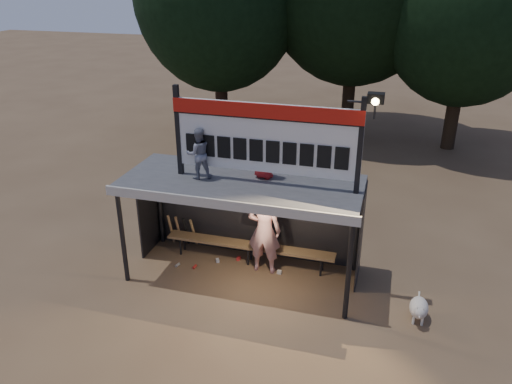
% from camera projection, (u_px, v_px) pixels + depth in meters
% --- Properties ---
extents(ground, '(80.00, 80.00, 0.00)m').
position_uv_depth(ground, '(243.00, 274.00, 11.28)').
color(ground, brown).
rests_on(ground, ground).
extents(player, '(0.75, 0.49, 2.06)m').
position_uv_depth(player, '(264.00, 231.00, 11.03)').
color(player, white).
rests_on(player, ground).
extents(child_a, '(0.66, 0.61, 1.07)m').
position_uv_depth(child_a, '(199.00, 154.00, 10.22)').
color(child_a, gray).
rests_on(child_a, dugout_shelter).
extents(child_b, '(0.62, 0.51, 1.09)m').
position_uv_depth(child_b, '(264.00, 153.00, 10.24)').
color(child_b, '#B21B1E').
rests_on(child_b, dugout_shelter).
extents(dugout_shelter, '(5.10, 2.08, 2.32)m').
position_uv_depth(dugout_shelter, '(245.00, 196.00, 10.74)').
color(dugout_shelter, '#414244').
rests_on(dugout_shelter, ground).
extents(scoreboard_assembly, '(4.10, 0.27, 1.99)m').
position_uv_depth(scoreboard_assembly, '(268.00, 136.00, 9.77)').
color(scoreboard_assembly, black).
rests_on(scoreboard_assembly, dugout_shelter).
extents(bench, '(4.00, 0.35, 0.48)m').
position_uv_depth(bench, '(249.00, 246.00, 11.59)').
color(bench, olive).
rests_on(bench, ground).
extents(tree_right, '(6.08, 6.08, 8.72)m').
position_uv_depth(tree_right, '(471.00, 5.00, 17.12)').
color(tree_right, '#2F2115').
rests_on(tree_right, ground).
extents(dog, '(0.36, 0.81, 0.49)m').
position_uv_depth(dog, '(419.00, 308.00, 9.71)').
color(dog, beige).
rests_on(dog, ground).
extents(bats, '(0.68, 0.35, 0.84)m').
position_uv_depth(bats, '(182.00, 231.00, 12.28)').
color(bats, '#9C7248').
rests_on(bats, ground).
extents(litter, '(2.45, 0.77, 0.08)m').
position_uv_depth(litter, '(222.00, 264.00, 11.59)').
color(litter, red).
rests_on(litter, ground).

